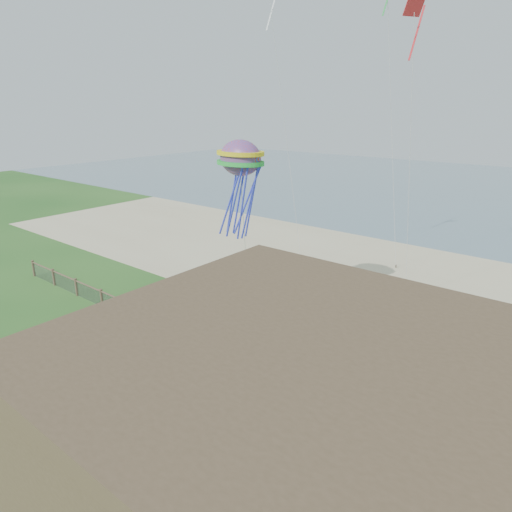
{
  "coord_description": "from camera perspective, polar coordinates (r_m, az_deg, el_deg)",
  "views": [
    {
      "loc": [
        15.58,
        -8.69,
        12.39
      ],
      "look_at": [
        2.11,
        8.0,
        5.28
      ],
      "focal_mm": 32.0,
      "sensor_mm": 36.0,
      "label": 1
    }
  ],
  "objects": [
    {
      "name": "ground",
      "position": [
        21.73,
        -18.77,
        -17.55
      ],
      "size": [
        160.0,
        160.0,
        0.0
      ],
      "primitive_type": "plane",
      "color": "#23571D",
      "rests_on": "ground"
    },
    {
      "name": "chainlink_fence",
      "position": [
        24.48,
        -6.92,
        -10.74
      ],
      "size": [
        36.2,
        0.2,
        1.25
      ],
      "primitive_type": null,
      "color": "brown",
      "rests_on": "ground"
    },
    {
      "name": "picnic_table",
      "position": [
        18.98,
        8.32,
        -21.15
      ],
      "size": [
        1.96,
        1.57,
        0.76
      ],
      "primitive_type": null,
      "rotation": [
        0.0,
        0.0,
        0.12
      ],
      "color": "brown",
      "rests_on": "ground"
    },
    {
      "name": "ocean",
      "position": [
        77.3,
        26.98,
        7.15
      ],
      "size": [
        160.0,
        68.0,
        0.02
      ],
      "primitive_type": "cube",
      "color": "slate",
      "rests_on": "ground"
    },
    {
      "name": "sand_beach",
      "position": [
        36.58,
        11.29,
        -1.81
      ],
      "size": [
        72.0,
        20.0,
        0.02
      ],
      "primitive_type": "cube",
      "color": "#C9BA91",
      "rests_on": "ground"
    },
    {
      "name": "motel_deck",
      "position": [
        18.48,
        23.07,
        -24.49
      ],
      "size": [
        15.0,
        2.0,
        0.5
      ],
      "primitive_type": "cube",
      "color": "brown",
      "rests_on": "ground"
    },
    {
      "name": "octopus_kite",
      "position": [
        26.43,
        -1.94,
        8.67
      ],
      "size": [
        3.24,
        2.43,
        6.3
      ],
      "primitive_type": null,
      "rotation": [
        0.0,
        0.0,
        -0.09
      ],
      "color": "red"
    },
    {
      "name": "kite_red",
      "position": [
        26.69,
        19.09,
        26.09
      ],
      "size": [
        2.16,
        1.96,
        2.77
      ],
      "primitive_type": null,
      "rotation": [
        0.44,
        0.0,
        1.03
      ],
      "color": "red"
    }
  ]
}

